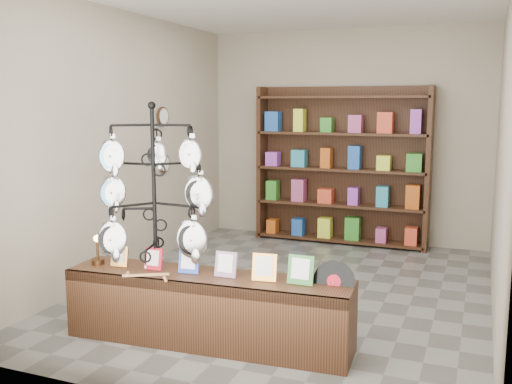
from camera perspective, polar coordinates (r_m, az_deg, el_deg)
ground at (r=6.15m, az=3.30°, el=-9.77°), size 5.00×5.00×0.00m
room_envelope at (r=5.83m, az=3.46°, el=7.73°), size 5.00×5.00×5.00m
display_tree at (r=4.79m, az=-10.12°, el=-1.13°), size 1.10×1.10×1.98m
front_shelf at (r=4.79m, az=-4.83°, el=-11.56°), size 2.40×0.64×0.84m
back_shelving at (r=8.10m, az=8.52°, el=2.13°), size 2.42×0.36×2.20m
wall_clocks at (r=7.40m, az=-9.25°, el=5.15°), size 0.03×0.24×0.84m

